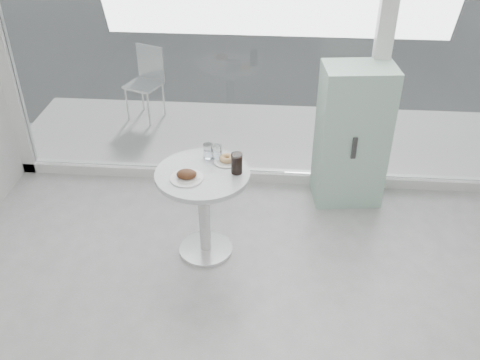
# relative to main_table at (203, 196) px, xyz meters

# --- Properties ---
(room_shell) EXTENTS (6.00, 6.00, 6.00)m
(room_shell) POSITION_rel_main_table_xyz_m (0.50, -2.46, 1.36)
(room_shell) COLOR white
(room_shell) RESTS_ON ground
(storefront) EXTENTS (5.00, 0.14, 3.00)m
(storefront) POSITION_rel_main_table_xyz_m (0.57, 1.10, 1.16)
(storefront) COLOR white
(storefront) RESTS_ON ground
(main_table) EXTENTS (0.72, 0.72, 0.77)m
(main_table) POSITION_rel_main_table_xyz_m (0.00, 0.00, 0.00)
(main_table) COLOR silver
(main_table) RESTS_ON ground
(patio_deck) EXTENTS (5.60, 1.60, 0.05)m
(patio_deck) POSITION_rel_main_table_xyz_m (0.50, 1.90, -0.53)
(patio_deck) COLOR beige
(patio_deck) RESTS_ON ground
(mint_cabinet) EXTENTS (0.64, 0.47, 1.30)m
(mint_cabinet) POSITION_rel_main_table_xyz_m (1.21, 0.87, 0.10)
(mint_cabinet) COLOR #A1CEB5
(mint_cabinet) RESTS_ON ground
(patio_chair) EXTENTS (0.47, 0.47, 0.83)m
(patio_chair) POSITION_rel_main_table_xyz_m (-0.98, 2.32, -0.03)
(patio_chair) COLOR silver
(patio_chair) RESTS_ON patio_deck
(plate_fritter) EXTENTS (0.25, 0.25, 0.07)m
(plate_fritter) POSITION_rel_main_table_xyz_m (-0.10, -0.09, 0.25)
(plate_fritter) COLOR white
(plate_fritter) RESTS_ON main_table
(plate_donut) EXTENTS (0.21, 0.21, 0.05)m
(plate_donut) POSITION_rel_main_table_xyz_m (0.17, 0.16, 0.24)
(plate_donut) COLOR white
(plate_donut) RESTS_ON main_table
(water_tumbler_a) EXTENTS (0.07, 0.07, 0.12)m
(water_tumbler_a) POSITION_rel_main_table_xyz_m (0.02, 0.21, 0.27)
(water_tumbler_a) COLOR white
(water_tumbler_a) RESTS_ON main_table
(water_tumbler_b) EXTENTS (0.07, 0.07, 0.12)m
(water_tumbler_b) POSITION_rel_main_table_xyz_m (0.09, 0.20, 0.27)
(water_tumbler_b) COLOR white
(water_tumbler_b) RESTS_ON main_table
(cola_glass) EXTENTS (0.09, 0.09, 0.16)m
(cola_glass) POSITION_rel_main_table_xyz_m (0.26, 0.02, 0.30)
(cola_glass) COLOR white
(cola_glass) RESTS_ON main_table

